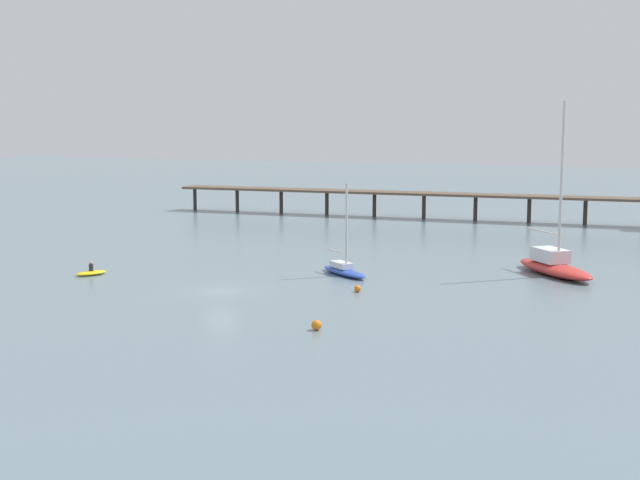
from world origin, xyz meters
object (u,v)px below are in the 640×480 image
object	(u,v)px
sailboat_blue	(344,269)
mooring_buoy_near	(358,289)
sailboat_red	(554,264)
mooring_buoy_far	(317,325)
dinghy_yellow	(91,272)
pier	(524,190)

from	to	relation	value
sailboat_blue	mooring_buoy_near	world-z (taller)	sailboat_blue
sailboat_red	mooring_buoy_far	size ratio (longest dim) A/B	22.49
mooring_buoy_near	mooring_buoy_far	xyz separation A→B (m)	(1.88, -11.89, 0.06)
dinghy_yellow	mooring_buoy_far	size ratio (longest dim) A/B	4.56
mooring_buoy_far	pier	bearing A→B (deg)	88.63
pier	sailboat_blue	bearing A→B (deg)	-99.03
pier	sailboat_red	bearing A→B (deg)	-76.40
sailboat_blue	mooring_buoy_near	size ratio (longest dim) A/B	14.78
dinghy_yellow	pier	bearing A→B (deg)	63.42
mooring_buoy_far	sailboat_blue	bearing A→B (deg)	106.73
mooring_buoy_far	dinghy_yellow	bearing A→B (deg)	158.05
sailboat_blue	mooring_buoy_near	xyz separation A→B (m)	(3.56, -6.22, -0.28)
sailboat_blue	sailboat_red	bearing A→B (deg)	23.72
sailboat_blue	dinghy_yellow	distance (m)	20.73
dinghy_yellow	mooring_buoy_far	distance (m)	26.36
dinghy_yellow	mooring_buoy_far	bearing A→B (deg)	-21.95
pier	sailboat_blue	distance (m)	44.27
sailboat_blue	dinghy_yellow	world-z (taller)	sailboat_blue
pier	mooring_buoy_near	size ratio (longest dim) A/B	134.88
mooring_buoy_near	sailboat_blue	bearing A→B (deg)	119.79
sailboat_blue	dinghy_yellow	size ratio (longest dim) A/B	2.66
pier	sailboat_red	size ratio (longest dim) A/B	4.92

